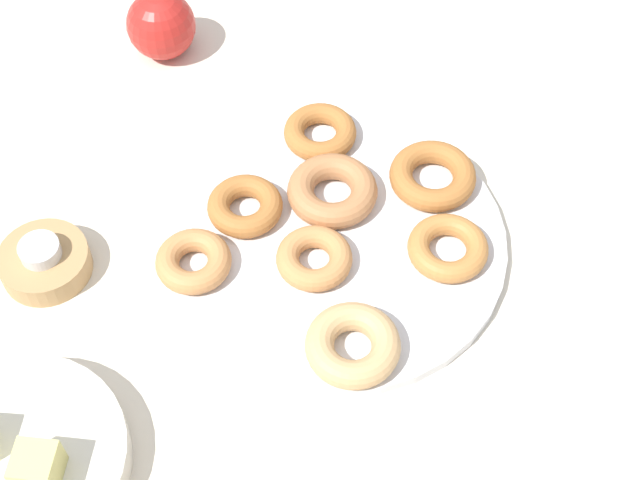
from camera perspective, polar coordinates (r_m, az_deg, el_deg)
ground_plane at (r=0.95m, az=0.96°, el=-0.29°), size 2.40×2.40×0.00m
donut_plate at (r=0.94m, az=0.96°, el=-0.05°), size 0.35×0.35×0.01m
donut_0 at (r=0.93m, az=8.02°, el=-0.50°), size 0.09×0.09×0.02m
donut_1 at (r=0.91m, az=-0.13°, el=-1.27°), size 0.09×0.09×0.02m
donut_2 at (r=0.96m, az=0.78°, el=3.10°), size 0.10×0.10×0.03m
donut_3 at (r=0.85m, az=2.07°, el=-6.60°), size 0.12×0.12×0.03m
donut_4 at (r=0.98m, az=7.07°, el=4.02°), size 0.12×0.12×0.02m
donut_5 at (r=0.95m, az=-4.72°, el=2.13°), size 0.11×0.11×0.02m
donut_6 at (r=1.01m, az=0.01°, el=6.77°), size 0.10×0.10×0.02m
donut_7 at (r=0.91m, az=-7.93°, el=-1.33°), size 0.11×0.11×0.02m
candle_holder at (r=0.96m, az=-16.86°, el=-1.35°), size 0.09×0.09×0.03m
tealight at (r=0.94m, az=-17.16°, el=-0.62°), size 0.04×0.04×0.01m
fruit_bowl at (r=0.86m, az=-18.44°, el=-13.04°), size 0.20×0.20×0.03m
melon_chunk_left at (r=0.81m, az=-17.31°, el=-13.41°), size 0.05×0.05×0.04m
apple at (r=1.13m, az=-9.93°, el=13.13°), size 0.08×0.08×0.08m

